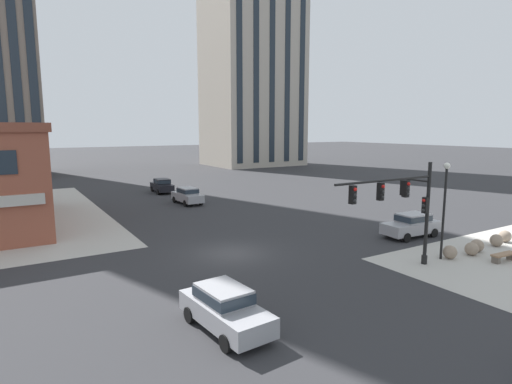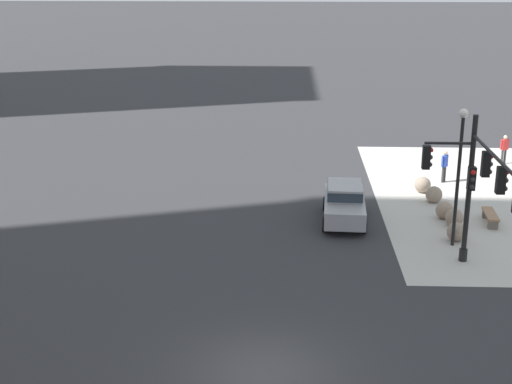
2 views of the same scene
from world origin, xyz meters
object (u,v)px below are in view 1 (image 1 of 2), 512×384
object	(u,v)px
traffic_signal_main	(406,202)
car_main_southbound_near	(162,185)
car_main_mid	(225,307)
bollard_sphere_curb_a	(450,252)
street_lamp_corner_near	(445,200)
car_main_northbound_far	(187,195)
bollard_sphere_curb_d	(496,240)
car_cross_eastbound	(412,224)
bollard_sphere_curb_e	(505,236)
bollard_sphere_curb_c	(477,246)
bollard_sphere_curb_b	(472,249)
bench_near_signal	(504,256)

from	to	relation	value
traffic_signal_main	car_main_southbound_near	world-z (taller)	traffic_signal_main
traffic_signal_main	car_main_mid	xyz separation A→B (m)	(-11.61, -1.20, -2.80)
traffic_signal_main	bollard_sphere_curb_a	xyz separation A→B (m)	(3.75, -0.37, -3.32)
street_lamp_corner_near	car_main_northbound_far	bearing A→B (deg)	103.20
bollard_sphere_curb_d	car_cross_eastbound	bearing A→B (deg)	121.17
street_lamp_corner_near	car_main_mid	size ratio (longest dim) A/B	1.26
bollard_sphere_curb_e	car_main_southbound_near	xyz separation A→B (m)	(-12.59, 33.40, 0.52)
bollard_sphere_curb_e	car_main_mid	size ratio (longest dim) A/B	0.18
bollard_sphere_curb_d	bollard_sphere_curb_c	bearing A→B (deg)	-178.72
traffic_signal_main	street_lamp_corner_near	xyz separation A→B (m)	(3.25, -0.12, -0.17)
street_lamp_corner_near	car_cross_eastbound	size ratio (longest dim) A/B	1.27
bollard_sphere_curb_e	car_main_mid	distance (m)	21.90
traffic_signal_main	bollard_sphere_curb_b	xyz separation A→B (m)	(5.48, -0.65, -3.32)
car_main_northbound_far	car_cross_eastbound	distance (m)	22.30
traffic_signal_main	bollard_sphere_curb_c	world-z (taller)	traffic_signal_main
street_lamp_corner_near	bollard_sphere_curb_a	bearing A→B (deg)	-25.96
car_main_northbound_far	car_main_mid	xyz separation A→B (m)	(-9.03, -25.91, 0.00)
bench_near_signal	bollard_sphere_curb_a	bearing A→B (deg)	137.84
traffic_signal_main	bollard_sphere_curb_d	bearing A→B (deg)	-2.37
car_cross_eastbound	car_main_mid	bearing A→B (deg)	-163.15
traffic_signal_main	car_main_mid	world-z (taller)	traffic_signal_main
bollard_sphere_curb_a	car_main_mid	xyz separation A→B (m)	(-15.35, -0.84, 0.52)
bollard_sphere_curb_d	bollard_sphere_curb_e	bearing A→B (deg)	10.02
bollard_sphere_curb_c	bench_near_signal	distance (m)	1.98
car_main_southbound_near	car_cross_eastbound	distance (m)	30.35
car_main_northbound_far	bench_near_signal	bearing A→B (deg)	-72.57
car_main_mid	bollard_sphere_curb_a	bearing A→B (deg)	3.13
bollard_sphere_curb_a	bench_near_signal	bearing A→B (deg)	-42.16
traffic_signal_main	car_main_mid	distance (m)	12.00
car_main_southbound_near	traffic_signal_main	bearing A→B (deg)	-86.01
bollard_sphere_curb_a	car_cross_eastbound	bearing A→B (deg)	63.31
bollard_sphere_curb_b	car_cross_eastbound	xyz separation A→B (m)	(0.53, 4.78, 0.52)
bollard_sphere_curb_e	car_main_mid	xyz separation A→B (m)	(-21.87, -1.11, 0.52)
bollard_sphere_curb_b	bollard_sphere_curb_e	world-z (taller)	same
traffic_signal_main	bollard_sphere_curb_a	size ratio (longest dim) A/B	8.84
bollard_sphere_curb_a	bollard_sphere_curb_e	distance (m)	6.52
bollard_sphere_curb_c	bollard_sphere_curb_b	bearing A→B (deg)	-166.21
traffic_signal_main	street_lamp_corner_near	bearing A→B (deg)	-2.14
car_main_southbound_near	car_cross_eastbound	size ratio (longest dim) A/B	1.00
bollard_sphere_curb_a	bollard_sphere_curb_e	world-z (taller)	same
traffic_signal_main	bench_near_signal	bearing A→B (deg)	-21.45
bollard_sphere_curb_d	bollard_sphere_curb_e	xyz separation A→B (m)	(1.54, 0.27, 0.00)
bollard_sphere_curb_c	bench_near_signal	size ratio (longest dim) A/B	0.44
car_main_northbound_far	car_main_southbound_near	xyz separation A→B (m)	(0.25, 8.60, 0.00)
bench_near_signal	car_main_southbound_near	world-z (taller)	car_main_southbound_near
bollard_sphere_curb_b	bollard_sphere_curb_d	bearing A→B (deg)	5.07
bollard_sphere_curb_b	car_cross_eastbound	world-z (taller)	car_cross_eastbound
car_main_southbound_near	car_cross_eastbound	world-z (taller)	same
bollard_sphere_curb_b	car_cross_eastbound	bearing A→B (deg)	83.71
traffic_signal_main	bollard_sphere_curb_e	world-z (taller)	traffic_signal_main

